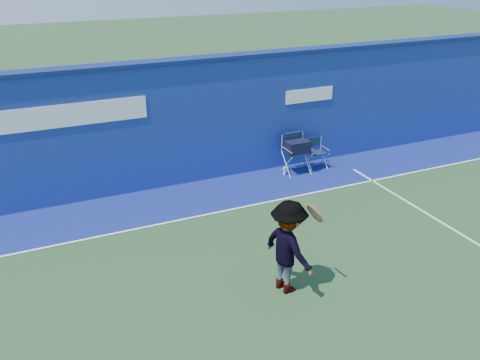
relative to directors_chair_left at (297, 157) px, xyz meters
name	(u,v)px	position (x,y,z in m)	size (l,w,h in m)	color
ground	(273,297)	(-3.00, -4.48, -0.44)	(80.00, 80.00, 0.00)	#264625
stadium_wall	(176,123)	(-3.00, 0.72, 1.11)	(24.00, 0.50, 3.08)	navy
out_of_bounds_strip	(193,198)	(-3.00, -0.38, -0.44)	(24.00, 1.80, 0.01)	navy
court_lines	(258,277)	(-3.00, -3.88, -0.43)	(24.00, 12.00, 0.01)	white
directors_chair_left	(297,157)	(0.00, 0.00, 0.00)	(0.61, 0.57, 1.04)	silver
directors_chair_right	(316,159)	(0.64, 0.05, -0.19)	(0.48, 0.43, 0.81)	silver
water_bottle	(284,171)	(-0.36, -0.02, -0.33)	(0.07, 0.07, 0.22)	silver
tennis_player	(288,247)	(-2.68, -4.37, 0.40)	(0.94, 1.19, 1.67)	#EA4738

